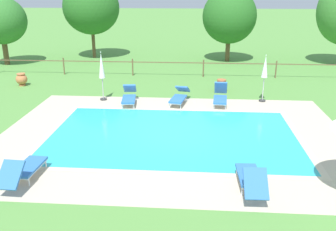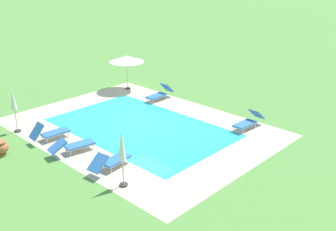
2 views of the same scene
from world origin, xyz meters
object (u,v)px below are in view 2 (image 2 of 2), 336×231
Objects in this scene: patio_umbrella_closed_row_west at (122,148)px; sun_lounger_north_near_steps at (73,145)px; sun_lounger_north_far at (50,132)px; terracotta_urn_near_fence at (1,148)px; sun_lounger_south_mid at (248,121)px; patio_umbrella_closed_row_mid_west at (13,102)px; sun_lounger_north_mid at (111,161)px; sun_lounger_north_end at (160,94)px; patio_umbrella_open_foreground at (127,59)px.

sun_lounger_north_near_steps is at bearing -4.45° from patio_umbrella_closed_row_west.
sun_lounger_north_far is 2.98× the size of terracotta_urn_near_fence.
patio_umbrella_closed_row_mid_west reaches higher than sun_lounger_south_mid.
sun_lounger_north_far is 0.95× the size of sun_lounger_south_mid.
sun_lounger_north_end reaches higher than sun_lounger_north_mid.
patio_umbrella_closed_row_mid_west is (8.07, 8.31, 1.17)m from sun_lounger_south_mid.
sun_lounger_south_mid is at bearing -121.80° from terracotta_urn_near_fence.
patio_umbrella_closed_row_west is at bearing 177.08° from sun_lounger_north_far.
sun_lounger_north_far is at bearing -94.80° from terracotta_urn_near_fence.
sun_lounger_south_mid is 0.88× the size of patio_umbrella_closed_row_mid_west.
patio_umbrella_open_foreground reaches higher than sun_lounger_south_mid.
sun_lounger_north_far reaches higher than sun_lounger_north_end.
patio_umbrella_closed_row_mid_west is at bearing 2.45° from patio_umbrella_closed_row_west.
sun_lounger_north_mid is 1.08× the size of sun_lounger_north_far.
terracotta_urn_near_fence is (4.48, 2.52, -0.03)m from sun_lounger_north_mid.
patio_umbrella_closed_row_west is at bearing 159.90° from sun_lounger_north_mid.
sun_lounger_north_end is (4.65, -7.52, 0.01)m from sun_lounger_north_mid.
patio_umbrella_closed_row_mid_west is at bearing 7.44° from sun_lounger_north_mid.
sun_lounger_north_far is 0.84× the size of patio_umbrella_open_foreground.
patio_umbrella_closed_row_mid_west is (-1.32, 8.41, -0.47)m from patio_umbrella_open_foreground.
patio_umbrella_closed_row_west is (-3.74, 0.29, 1.22)m from sun_lounger_north_near_steps.
patio_umbrella_open_foreground is at bearing -55.74° from sun_lounger_north_near_steps.
terracotta_urn_near_fence is at bearing 107.57° from patio_umbrella_open_foreground.
sun_lounger_north_near_steps is 1.06× the size of sun_lounger_south_mid.
patio_umbrella_open_foreground reaches higher than sun_lounger_north_near_steps.
sun_lounger_north_mid is at bearing 135.36° from patio_umbrella_open_foreground.
patio_umbrella_closed_row_mid_west reaches higher than sun_lounger_north_end.
sun_lounger_north_near_steps is at bearing 5.03° from sun_lounger_north_mid.
sun_lounger_south_mid is (-1.71, -7.48, 0.00)m from sun_lounger_north_mid.
patio_umbrella_open_foreground is at bearing -44.64° from sun_lounger_north_mid.
sun_lounger_north_end is at bearing -89.03° from terracotta_urn_near_fence.
sun_lounger_north_far is 2.31m from terracotta_urn_near_fence.
patio_umbrella_closed_row_mid_west is at bearing 16.68° from sun_lounger_north_far.
sun_lounger_north_mid is 6.52m from patio_umbrella_closed_row_mid_west.
patio_umbrella_open_foreground reaches higher than terracotta_urn_near_fence.
sun_lounger_north_far is at bearing -2.92° from patio_umbrella_closed_row_west.
patio_umbrella_open_foreground is 3.56× the size of terracotta_urn_near_fence.
sun_lounger_north_end is 10.09m from patio_umbrella_closed_row_west.
terracotta_urn_near_fence is (0.19, 2.30, -0.05)m from sun_lounger_north_far.
sun_lounger_north_end is at bearing -58.24° from sun_lounger_north_mid.
sun_lounger_north_end is at bearing -73.55° from sun_lounger_north_near_steps.
sun_lounger_south_mid is 11.64m from patio_umbrella_closed_row_mid_west.
sun_lounger_south_mid is at bearing -92.51° from patio_umbrella_closed_row_west.
sun_lounger_north_far is 8.65m from patio_umbrella_open_foreground.
sun_lounger_north_near_steps is at bearing 106.45° from sun_lounger_north_end.
sun_lounger_north_far is 0.80× the size of patio_umbrella_closed_row_west.
sun_lounger_north_mid is 8.84m from sun_lounger_north_end.
sun_lounger_south_mid is 11.76m from terracotta_urn_near_fence.
sun_lounger_north_mid is 1.05× the size of sun_lounger_north_end.
sun_lounger_north_end is at bearing -0.31° from sun_lounger_south_mid.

